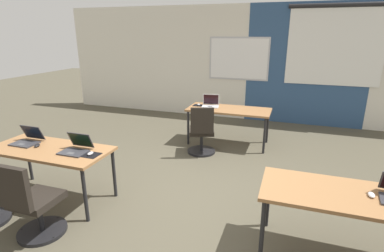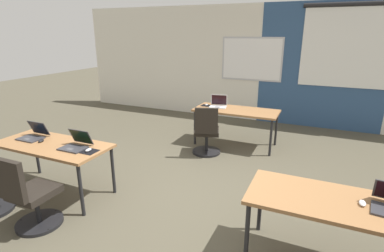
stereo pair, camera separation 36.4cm
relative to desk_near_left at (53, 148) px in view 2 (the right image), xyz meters
name	(u,v)px [view 2 (the right image)]	position (x,y,z in m)	size (l,w,h in m)	color
ground_plane	(189,197)	(1.75, 0.60, -0.66)	(24.00, 24.00, 0.00)	#4C4738
back_wall_assembly	(262,64)	(1.80, 4.80, 0.75)	(10.00, 0.27, 2.80)	silver
desk_near_left	(53,148)	(0.00, 0.00, 0.00)	(1.60, 0.70, 0.72)	olive
desk_near_right	(339,207)	(3.50, 0.00, 0.00)	(1.60, 0.70, 0.72)	olive
desk_far_center	(236,113)	(1.75, 2.80, 0.00)	(1.60, 0.70, 0.72)	olive
laptop_far_left	(218,104)	(1.36, 2.87, 0.11)	(0.37, 0.32, 0.24)	silver
mousepad_far_left	(207,106)	(1.11, 2.87, 0.06)	(0.22, 0.19, 0.00)	black
mouse_far_left	(207,105)	(1.11, 2.87, 0.08)	(0.06, 0.10, 0.03)	#B2B2B7
chair_far_left	(207,135)	(1.41, 2.11, -0.28)	(0.56, 0.61, 0.92)	black
laptop_near_left_end	(33,135)	(-0.42, 0.06, 0.11)	(0.33, 0.32, 0.22)	#333338
mouse_near_left_end	(41,141)	(-0.19, -0.01, 0.08)	(0.08, 0.11, 0.03)	black
mouse_near_right_end	(362,203)	(3.68, 0.02, 0.08)	(0.06, 0.10, 0.03)	silver
laptop_near_left_inner	(76,144)	(0.40, 0.03, 0.11)	(0.33, 0.32, 0.22)	#333338
mousepad_near_left_inner	(89,151)	(0.64, -0.01, 0.06)	(0.22, 0.19, 0.00)	black
mouse_near_left_inner	(88,150)	(0.64, -0.01, 0.08)	(0.06, 0.10, 0.03)	#B2B2B7
chair_near_left_inner	(30,199)	(0.40, -0.72, -0.28)	(0.52, 0.54, 0.92)	black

